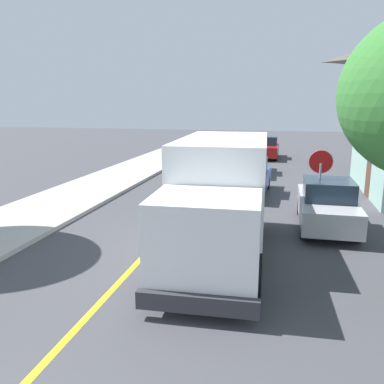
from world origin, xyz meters
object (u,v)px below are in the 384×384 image
at_px(box_truck, 221,192).
at_px(stop_sign, 320,173).
at_px(parked_car_far, 266,148).
at_px(parked_car_near, 248,177).
at_px(parked_van_across, 327,205).
at_px(parked_car_mid, 250,160).

relative_size(box_truck, stop_sign, 2.75).
relative_size(box_truck, parked_car_far, 1.65).
bearing_deg(parked_car_near, parked_van_across, -55.69).
bearing_deg(parked_car_near, parked_car_far, 88.81).
distance_m(box_truck, parked_car_near, 7.76).
bearing_deg(parked_van_across, parked_car_near, 124.31).
distance_m(parked_car_near, parked_van_across, 5.49).
bearing_deg(parked_car_mid, parked_car_far, 84.81).
bearing_deg(parked_car_mid, stop_sign, -72.73).
height_order(parked_car_near, parked_car_far, same).
xyz_separation_m(parked_car_mid, parked_van_across, (3.47, -10.25, 0.00)).
height_order(parked_car_far, parked_van_across, same).
xyz_separation_m(box_truck, stop_sign, (2.88, 3.20, 0.09)).
bearing_deg(stop_sign, parked_car_near, 121.92).
relative_size(parked_car_far, stop_sign, 1.67).
height_order(box_truck, stop_sign, box_truck).
height_order(parked_car_mid, parked_van_across, same).
bearing_deg(parked_van_across, parked_car_mid, 108.69).
height_order(box_truck, parked_van_across, box_truck).
distance_m(parked_car_near, parked_car_far, 12.74).
distance_m(parked_van_across, stop_sign, 1.10).
bearing_deg(parked_car_near, parked_car_mid, 93.72).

